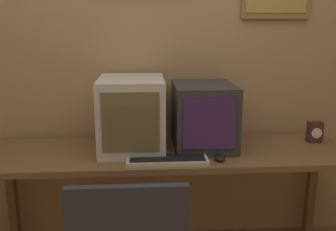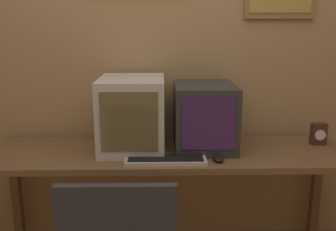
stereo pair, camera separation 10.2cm
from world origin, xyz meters
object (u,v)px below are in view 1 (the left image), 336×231
(keyboard_main, at_px, (167,160))
(mouse_near_keyboard, at_px, (219,157))
(monitor_right, at_px, (204,116))
(desk_clock, at_px, (315,132))
(monitor_left, at_px, (132,114))

(keyboard_main, xyz_separation_m, mouse_near_keyboard, (0.30, 0.01, 0.00))
(monitor_right, bearing_deg, desk_clock, 2.50)
(mouse_near_keyboard, xyz_separation_m, desk_clock, (0.68, 0.29, 0.05))
(monitor_right, distance_m, mouse_near_keyboard, 0.32)
(monitor_right, bearing_deg, monitor_left, -177.92)
(monitor_left, bearing_deg, desk_clock, 2.34)
(monitor_left, distance_m, monitor_right, 0.44)
(monitor_left, distance_m, keyboard_main, 0.38)
(monitor_left, xyz_separation_m, mouse_near_keyboard, (0.50, -0.24, -0.20))
(monitor_left, height_order, monitor_right, monitor_left)
(keyboard_main, bearing_deg, monitor_left, 129.13)
(monitor_right, height_order, mouse_near_keyboard, monitor_right)
(keyboard_main, xyz_separation_m, desk_clock, (0.98, 0.29, 0.06))
(desk_clock, bearing_deg, mouse_near_keyboard, -157.20)
(monitor_left, relative_size, mouse_near_keyboard, 4.69)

